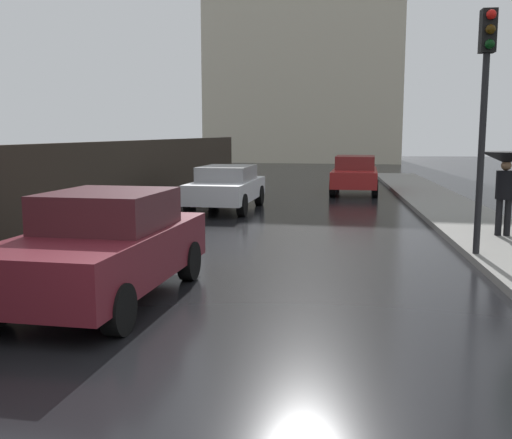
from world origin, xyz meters
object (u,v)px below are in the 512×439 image
car_white_behind_camera (227,186)px  pedestrian_with_umbrella_near (506,167)px  car_red_far_ahead (355,174)px  traffic_light (485,87)px  car_maroon_mid_road (105,246)px

car_white_behind_camera → pedestrian_with_umbrella_near: size_ratio=2.32×
car_red_far_ahead → car_white_behind_camera: (-4.19, -5.84, -0.03)m
pedestrian_with_umbrella_near → traffic_light: 2.83m
car_white_behind_camera → traffic_light: (5.87, -6.87, 2.45)m
car_white_behind_camera → pedestrian_with_umbrella_near: bearing=149.4°
car_red_far_ahead → traffic_light: traffic_light is taller
pedestrian_with_umbrella_near → car_maroon_mid_road: bearing=44.8°
car_red_far_ahead → pedestrian_with_umbrella_near: 10.97m
car_red_far_ahead → pedestrian_with_umbrella_near: pedestrian_with_umbrella_near is taller
car_white_behind_camera → pedestrian_with_umbrella_near: pedestrian_with_umbrella_near is taller
car_red_far_ahead → traffic_light: (1.68, -12.71, 2.41)m
car_white_behind_camera → pedestrian_with_umbrella_near: (6.93, -4.75, 0.90)m
car_maroon_mid_road → car_red_far_ahead: size_ratio=0.92×
car_red_far_ahead → car_maroon_mid_road: bearing=-100.9°
pedestrian_with_umbrella_near → traffic_light: traffic_light is taller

